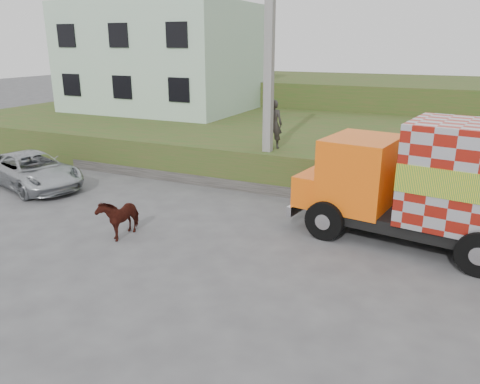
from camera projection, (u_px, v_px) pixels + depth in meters
The scene contains 10 objects.
ground at pixel (240, 237), 13.43m from camera, with size 120.00×120.00×0.00m, color #474749.
embankment at pixel (330, 146), 21.85m from camera, with size 40.00×12.00×1.50m, color #2E551C.
embankment_far at pixel (375, 101), 31.99m from camera, with size 40.00×12.00×3.00m, color #2E551C.
retaining_strip at pixel (239, 184), 17.80m from camera, with size 16.00×0.50×0.40m, color #595651.
building at pixel (164, 58), 27.70m from camera, with size 10.00×8.00×6.00m, color #B1D0B4.
utility_pole at pixel (269, 80), 16.57m from camera, with size 1.20×0.30×8.00m.
cargo_truck at pixel (458, 187), 12.09m from camera, with size 8.03×3.70×3.45m.
cow at pixel (119, 216), 13.43m from camera, with size 0.63×1.39×1.17m, color #381B0E.
suv at pixel (32, 170), 17.95m from camera, with size 2.20×4.78×1.33m, color #A2A7AB.
pedestrian at pixel (273, 124), 17.57m from camera, with size 0.67×0.44×1.84m, color #302C2A.
Camera 1 is at (5.20, -11.25, 5.34)m, focal length 35.00 mm.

